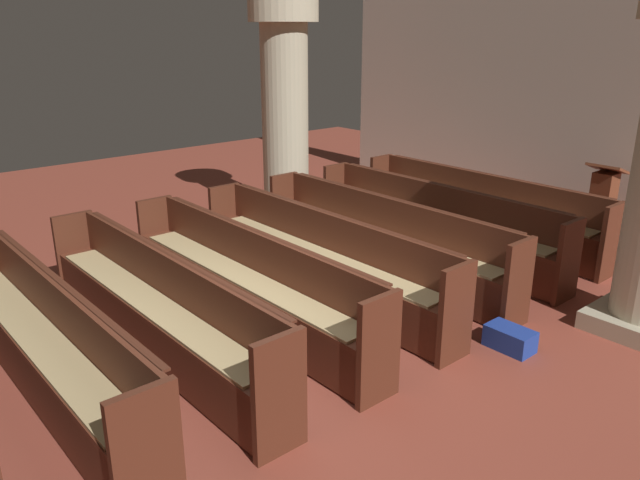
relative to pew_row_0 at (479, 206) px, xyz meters
name	(u,v)px	position (x,y,z in m)	size (l,w,h in m)	color
ground_plane	(274,351)	(0.67, -4.04, -0.50)	(19.20, 19.20, 0.00)	brown
back_wall	(614,71)	(0.67, 2.04, 1.75)	(10.00, 0.16, 4.50)	beige
pew_row_0	(479,206)	(0.00, 0.00, 0.00)	(3.77, 0.47, 0.92)	#562819
pew_row_1	(433,219)	(0.00, -0.97, 0.00)	(3.77, 0.46, 0.92)	#562819
pew_row_2	(381,235)	(0.00, -1.94, 0.00)	(3.77, 0.46, 0.92)	#562819
pew_row_3	(319,254)	(0.00, -2.92, 0.00)	(3.77, 0.47, 0.92)	#562819
pew_row_4	(245,276)	(0.00, -3.89, 0.00)	(3.77, 0.46, 0.92)	#562819
pew_row_5	(155,303)	(0.00, -4.86, 0.00)	(3.77, 0.46, 0.92)	#562819
pew_row_6	(43,337)	(0.00, -5.83, 0.00)	(3.77, 0.47, 0.92)	#562819
pillar_far_side	(285,109)	(-2.68, -1.28, 1.17)	(1.02, 1.02, 3.21)	tan
lectern	(601,208)	(1.08, 1.37, -0.05)	(0.48, 0.45, 1.08)	#562B1A
kneeler_box_blue	(510,339)	(2.06, -2.36, -0.40)	(0.44, 0.26, 0.21)	navy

